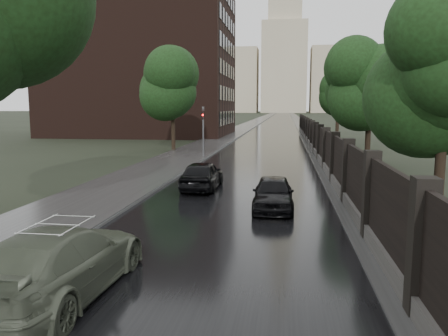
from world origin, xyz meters
TOP-DOWN VIEW (x-y plane):
  - ground at (0.00, 0.00)m, footprint 800.00×800.00m
  - road at (0.00, 190.00)m, footprint 8.00×420.00m
  - sidewalk_left at (-6.00, 190.00)m, footprint 4.00×420.00m
  - verge_right at (5.50, 190.00)m, footprint 3.00×420.00m
  - fence_right at (4.60, 32.01)m, footprint 0.45×75.72m
  - tree_left_far at (-8.00, 30.00)m, footprint 4.25×4.25m
  - tree_right_a at (7.50, 8.00)m, footprint 4.08×4.08m
  - tree_right_b at (7.50, 22.00)m, footprint 4.08×4.08m
  - tree_right_c at (7.50, 40.00)m, footprint 4.08×4.08m
  - traffic_light at (-4.30, 24.99)m, footprint 0.16×0.32m
  - brick_building at (-18.00, 52.00)m, footprint 24.00×18.00m
  - stalinist_tower at (0.00, 300.00)m, footprint 92.00×30.00m
  - volga_sedan at (-2.61, -0.09)m, footprint 2.27×5.26m
  - hatchback_left at (-1.93, 12.18)m, footprint 1.68×4.14m
  - car_right_near at (1.60, 8.43)m, footprint 1.61×3.86m

SIDE VIEW (x-z plane):
  - ground at x=0.00m, z-range 0.00..0.00m
  - road at x=0.00m, z-range 0.00..0.02m
  - verge_right at x=5.50m, z-range 0.00..0.08m
  - sidewalk_left at x=-6.00m, z-range 0.00..0.16m
  - car_right_near at x=1.60m, z-range 0.00..1.31m
  - hatchback_left at x=-1.93m, z-range 0.00..1.41m
  - volga_sedan at x=-2.61m, z-range 0.00..1.51m
  - fence_right at x=4.60m, z-range -0.34..2.36m
  - traffic_light at x=-4.30m, z-range 0.40..4.40m
  - tree_right_a at x=7.50m, z-range 1.44..8.46m
  - tree_right_b at x=7.50m, z-range 1.44..8.46m
  - tree_right_c at x=7.50m, z-range 1.44..8.46m
  - tree_left_far at x=-8.00m, z-range 1.55..8.94m
  - brick_building at x=-18.00m, z-range 0.00..20.00m
  - stalinist_tower at x=0.00m, z-range -41.12..117.88m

